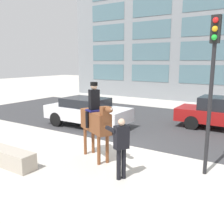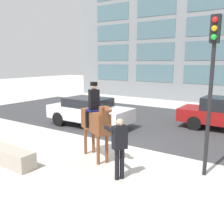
{
  "view_description": "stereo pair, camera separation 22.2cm",
  "coord_description": "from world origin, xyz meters",
  "px_view_note": "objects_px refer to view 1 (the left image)",
  "views": [
    {
      "loc": [
        4.77,
        -7.82,
        3.26
      ],
      "look_at": [
        0.27,
        -0.76,
        1.57
      ],
      "focal_mm": 40.0,
      "sensor_mm": 36.0,
      "label": 1
    },
    {
      "loc": [
        4.95,
        -7.7,
        3.26
      ],
      "look_at": [
        0.27,
        -0.76,
        1.57
      ],
      "focal_mm": 40.0,
      "sensor_mm": 36.0,
      "label": 2
    }
  ],
  "objects_px": {
    "planter_ledge": "(2,156)",
    "pedestrian_bystander": "(121,144)",
    "street_car_near_lane": "(87,111)",
    "traffic_light": "(212,73)",
    "mounted_horse_lead": "(96,120)"
  },
  "relations": [
    {
      "from": "planter_ledge",
      "to": "pedestrian_bystander",
      "type": "bearing_deg",
      "value": 16.55
    },
    {
      "from": "street_car_near_lane",
      "to": "planter_ledge",
      "type": "distance_m",
      "value": 5.34
    },
    {
      "from": "planter_ledge",
      "to": "traffic_light",
      "type": "bearing_deg",
      "value": 25.49
    },
    {
      "from": "traffic_light",
      "to": "mounted_horse_lead",
      "type": "bearing_deg",
      "value": -167.54
    },
    {
      "from": "street_car_near_lane",
      "to": "planter_ledge",
      "type": "bearing_deg",
      "value": -83.1
    },
    {
      "from": "mounted_horse_lead",
      "to": "traffic_light",
      "type": "bearing_deg",
      "value": 40.01
    },
    {
      "from": "street_car_near_lane",
      "to": "traffic_light",
      "type": "relative_size",
      "value": 0.99
    },
    {
      "from": "traffic_light",
      "to": "planter_ledge",
      "type": "distance_m",
      "value": 6.91
    },
    {
      "from": "traffic_light",
      "to": "street_car_near_lane",
      "type": "bearing_deg",
      "value": 158.35
    },
    {
      "from": "mounted_horse_lead",
      "to": "street_car_near_lane",
      "type": "distance_m",
      "value": 4.47
    },
    {
      "from": "mounted_horse_lead",
      "to": "street_car_near_lane",
      "type": "bearing_deg",
      "value": 159.6
    },
    {
      "from": "mounted_horse_lead",
      "to": "pedestrian_bystander",
      "type": "distance_m",
      "value": 1.74
    },
    {
      "from": "traffic_light",
      "to": "planter_ledge",
      "type": "height_order",
      "value": "traffic_light"
    },
    {
      "from": "pedestrian_bystander",
      "to": "traffic_light",
      "type": "height_order",
      "value": "traffic_light"
    },
    {
      "from": "mounted_horse_lead",
      "to": "street_car_near_lane",
      "type": "height_order",
      "value": "mounted_horse_lead"
    }
  ]
}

